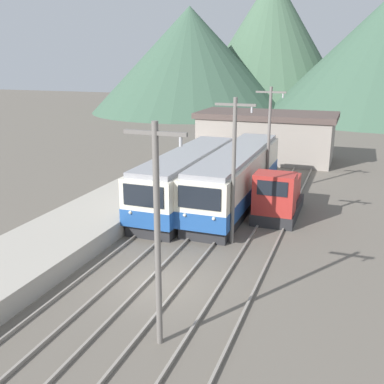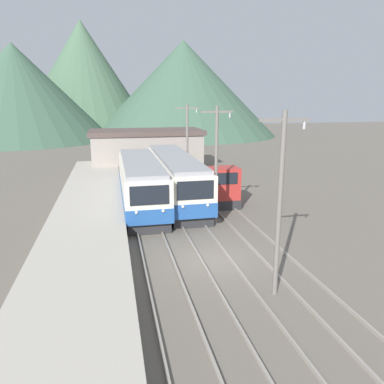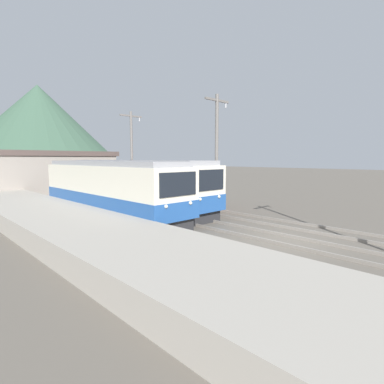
% 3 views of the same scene
% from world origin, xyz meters
% --- Properties ---
extents(ground_plane, '(200.00, 200.00, 0.00)m').
position_xyz_m(ground_plane, '(0.00, 0.00, 0.00)').
color(ground_plane, '#665E54').
extents(platform_left, '(4.50, 54.00, 0.93)m').
position_xyz_m(platform_left, '(-6.25, 0.00, 0.46)').
color(platform_left, '#ADA599').
rests_on(platform_left, ground).
extents(track_left, '(1.54, 60.00, 0.14)m').
position_xyz_m(track_left, '(-2.60, 0.00, 0.07)').
color(track_left, gray).
rests_on(track_left, ground).
extents(track_center, '(1.54, 60.00, 0.14)m').
position_xyz_m(track_center, '(0.20, 0.00, 0.07)').
color(track_center, gray).
rests_on(track_center, ground).
extents(track_right, '(1.54, 60.00, 0.14)m').
position_xyz_m(track_right, '(3.20, 0.00, 0.07)').
color(track_right, gray).
rests_on(track_right, ground).
extents(commuter_train_left, '(2.84, 12.91, 3.52)m').
position_xyz_m(commuter_train_left, '(-2.60, 10.31, 1.64)').
color(commuter_train_left, '#28282B').
rests_on(commuter_train_left, ground).
extents(commuter_train_center, '(2.84, 14.65, 3.56)m').
position_xyz_m(commuter_train_center, '(0.20, 11.74, 1.66)').
color(commuter_train_center, '#28282B').
rests_on(commuter_train_center, ground).
extents(shunting_locomotive, '(2.40, 5.24, 3.00)m').
position_xyz_m(shunting_locomotive, '(3.20, 10.28, 1.21)').
color(shunting_locomotive, '#28282B').
rests_on(shunting_locomotive, ground).
extents(catenary_mast_near, '(2.00, 0.20, 7.40)m').
position_xyz_m(catenary_mast_near, '(1.71, -3.75, 4.02)').
color(catenary_mast_near, slate).
rests_on(catenary_mast_near, ground).
extents(catenary_mast_mid, '(2.00, 0.20, 7.40)m').
position_xyz_m(catenary_mast_mid, '(1.71, 5.31, 4.02)').
color(catenary_mast_mid, slate).
rests_on(catenary_mast_mid, ground).
extents(catenary_mast_far, '(2.00, 0.20, 7.40)m').
position_xyz_m(catenary_mast_far, '(1.71, 14.37, 4.02)').
color(catenary_mast_far, slate).
rests_on(catenary_mast_far, ground).
extents(station_building, '(12.60, 6.30, 4.43)m').
position_xyz_m(station_building, '(-0.69, 26.00, 2.24)').
color(station_building, gray).
rests_on(station_building, ground).
extents(mountain_backdrop, '(70.88, 47.26, 24.97)m').
position_xyz_m(mountain_backdrop, '(-4.87, 68.21, 10.49)').
color(mountain_backdrop, '#3D5B47').
rests_on(mountain_backdrop, ground).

